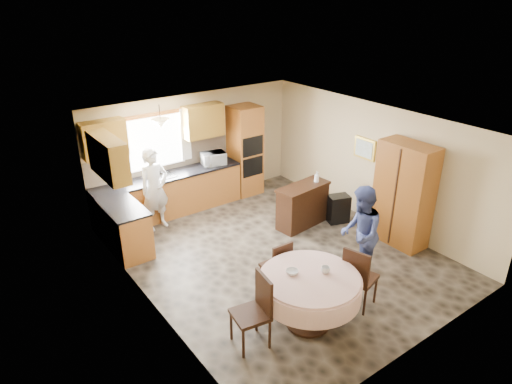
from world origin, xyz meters
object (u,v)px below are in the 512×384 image
object	(u,v)px
chair_back	(278,264)
chair_left	(256,307)
oven_tower	(245,151)
person_dining	(360,234)
chair_right	(358,275)
dining_table	(310,287)
person_sink	(155,189)
cupboard	(403,194)
sideboard	(302,207)

from	to	relation	value
chair_back	chair_left	bearing A→B (deg)	39.09
oven_tower	person_dining	world-z (taller)	oven_tower
chair_back	chair_right	bearing A→B (deg)	127.24
oven_tower	dining_table	world-z (taller)	oven_tower
dining_table	person_sink	distance (m)	4.10
chair_left	chair_back	distance (m)	1.24
person_sink	chair_right	bearing A→B (deg)	-81.19
chair_right	person_sink	distance (m)	4.43
oven_tower	cupboard	distance (m)	3.84
sideboard	person_dining	size ratio (longest dim) A/B	0.71
oven_tower	sideboard	xyz separation A→B (m)	(-0.01, -2.08, -0.64)
cupboard	person_sink	world-z (taller)	cupboard
person_sink	person_dining	distance (m)	4.16
sideboard	person_sink	distance (m)	3.04
person_sink	chair_left	bearing A→B (deg)	-104.19
sideboard	dining_table	distance (m)	3.10
chair_left	person_dining	world-z (taller)	person_dining
cupboard	chair_back	distance (m)	2.95
oven_tower	cupboard	size ratio (longest dim) A/B	1.05
cupboard	person_dining	bearing A→B (deg)	-167.61
sideboard	person_sink	size ratio (longest dim) A/B	0.69
chair_right	person_sink	bearing A→B (deg)	1.56
sideboard	person_dining	distance (m)	2.05
sideboard	dining_table	world-z (taller)	same
person_dining	oven_tower	bearing A→B (deg)	-138.99
oven_tower	chair_left	distance (m)	5.17
sideboard	chair_back	size ratio (longest dim) A/B	1.27
chair_left	cupboard	bearing A→B (deg)	108.25
sideboard	person_dining	world-z (taller)	person_dining
oven_tower	person_dining	distance (m)	4.06
oven_tower	dining_table	size ratio (longest dim) A/B	1.44
chair_right	sideboard	bearing A→B (deg)	-40.32
person_dining	chair_left	bearing A→B (deg)	-35.62
chair_back	chair_right	world-z (taller)	chair_right
chair_right	dining_table	bearing A→B (deg)	64.32
dining_table	person_sink	bearing A→B (deg)	97.19
dining_table	person_dining	size ratio (longest dim) A/B	0.88
dining_table	chair_back	bearing A→B (deg)	80.87
chair_left	person_sink	size ratio (longest dim) A/B	0.63
cupboard	dining_table	bearing A→B (deg)	-165.90
person_dining	chair_right	bearing A→B (deg)	-0.91
person_sink	person_dining	xyz separation A→B (m)	(2.02, -3.64, -0.03)
chair_back	person_sink	size ratio (longest dim) A/B	0.54
sideboard	chair_back	bearing A→B (deg)	-147.32
oven_tower	chair_right	distance (m)	4.75
chair_left	person_dining	distance (m)	2.38
chair_left	sideboard	bearing A→B (deg)	137.60
person_sink	sideboard	bearing A→B (deg)	-43.56
chair_left	chair_back	size ratio (longest dim) A/B	1.16
sideboard	person_sink	bearing A→B (deg)	139.42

